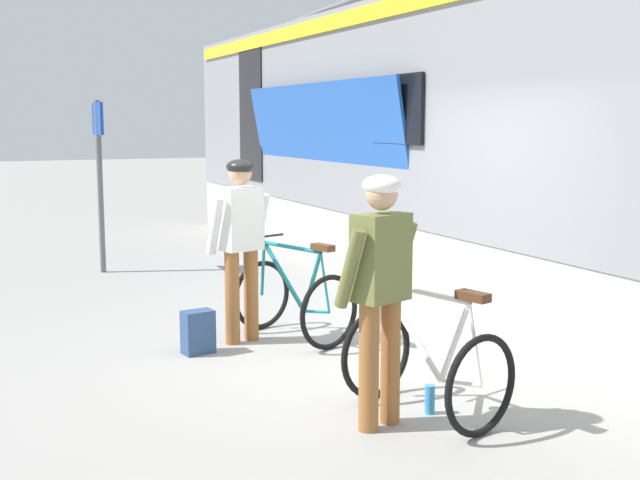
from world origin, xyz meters
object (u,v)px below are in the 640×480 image
platform_sign_post (99,157)px  backpack_on_platform (198,332)px  water_bottle_near_the_bikes (430,399)px  bicycle_near_teal (294,299)px  bicycle_far_white (426,362)px  cyclist_far_in_olive (380,278)px  train_car (586,135)px  cyclist_near_in_white (241,234)px

platform_sign_post → backpack_on_platform: bearing=-88.8°
water_bottle_near_the_bikes → platform_sign_post: platform_sign_post is taller
backpack_on_platform → bicycle_near_teal: bearing=-3.7°
bicycle_far_white → water_bottle_near_the_bikes: bearing=27.4°
water_bottle_near_the_bikes → cyclist_far_in_olive: bearing=-171.8°
bicycle_near_teal → platform_sign_post: platform_sign_post is taller
cyclist_far_in_olive → backpack_on_platform: 2.53m
cyclist_far_in_olive → backpack_on_platform: (-0.65, 2.29, -0.85)m
train_car → backpack_on_platform: size_ratio=46.97×
train_car → bicycle_far_white: (-3.25, -2.06, -1.56)m
backpack_on_platform → cyclist_near_in_white: bearing=14.1°
backpack_on_platform → water_bottle_near_the_bikes: size_ratio=1.87×
bicycle_far_white → train_car: bearing=32.3°
cyclist_near_in_white → bicycle_near_teal: cyclist_near_in_white is taller
cyclist_near_in_white → bicycle_near_teal: (0.50, -0.12, -0.65)m
train_car → water_bottle_near_the_bikes: bearing=-147.6°
cyclist_far_in_olive → backpack_on_platform: size_ratio=4.40×
water_bottle_near_the_bikes → train_car: bearing=32.4°
cyclist_near_in_white → cyclist_far_in_olive: 2.51m
bicycle_far_white → water_bottle_near_the_bikes: (0.05, 0.03, -0.29)m
train_car → bicycle_near_teal: bearing=174.9°
train_car → backpack_on_platform: bearing=177.4°
train_car → bicycle_far_white: train_car is taller
cyclist_near_in_white → cyclist_far_in_olive: bearing=-86.6°
bicycle_near_teal → backpack_on_platform: bearing=-174.2°
bicycle_near_teal → water_bottle_near_the_bikes: size_ratio=5.77×
water_bottle_near_the_bikes → platform_sign_post: bearing=100.1°
cyclist_far_in_olive → water_bottle_near_the_bikes: (0.46, 0.07, -0.95)m
water_bottle_near_the_bikes → cyclist_near_in_white: bearing=104.0°
cyclist_near_in_white → water_bottle_near_the_bikes: (0.61, -2.44, -0.95)m
train_car → cyclist_far_in_olive: train_car is taller
train_car → backpack_on_platform: 4.65m
cyclist_near_in_white → cyclist_far_in_olive: same height
cyclist_near_in_white → backpack_on_platform: size_ratio=4.40×
train_car → platform_sign_post: bearing=133.0°
bicycle_near_teal → platform_sign_post: 4.72m
cyclist_far_in_olive → bicycle_near_teal: size_ratio=1.43×
cyclist_near_in_white → bicycle_far_white: bearing=-77.4°
bicycle_far_white → platform_sign_post: size_ratio=0.51×
platform_sign_post → train_car: bearing=-47.0°
cyclist_near_in_white → bicycle_far_white: 2.61m
backpack_on_platform → water_bottle_near_the_bikes: backpack_on_platform is taller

